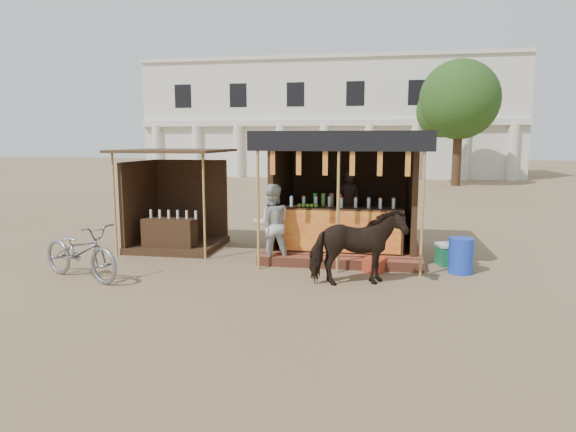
# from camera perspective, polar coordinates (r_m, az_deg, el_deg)

# --- Properties ---
(ground) EXTENTS (120.00, 120.00, 0.00)m
(ground) POSITION_cam_1_polar(r_m,az_deg,el_deg) (8.94, -1.85, -8.50)
(ground) COLOR #846B4C
(ground) RESTS_ON ground
(main_stall) EXTENTS (3.60, 3.61, 2.78)m
(main_stall) POSITION_cam_1_polar(r_m,az_deg,el_deg) (11.85, 6.30, 0.76)
(main_stall) COLOR brown
(main_stall) RESTS_ON ground
(secondary_stall) EXTENTS (2.40, 2.40, 2.38)m
(secondary_stall) POSITION_cam_1_polar(r_m,az_deg,el_deg) (12.74, -12.81, 0.34)
(secondary_stall) COLOR #3B2515
(secondary_stall) RESTS_ON ground
(cow) EXTENTS (1.82, 1.25, 1.41)m
(cow) POSITION_cam_1_polar(r_m,az_deg,el_deg) (9.29, 7.66, -3.44)
(cow) COLOR black
(cow) RESTS_ON ground
(motorbike) EXTENTS (2.15, 1.42, 1.07)m
(motorbike) POSITION_cam_1_polar(r_m,az_deg,el_deg) (10.41, -22.07, -3.66)
(motorbike) COLOR gray
(motorbike) RESTS_ON ground
(bystander) EXTENTS (1.00, 0.88, 1.70)m
(bystander) POSITION_cam_1_polar(r_m,az_deg,el_deg) (10.74, -1.82, -0.94)
(bystander) COLOR beige
(bystander) RESTS_ON ground
(blue_barrel) EXTENTS (0.56, 0.56, 0.70)m
(blue_barrel) POSITION_cam_1_polar(r_m,az_deg,el_deg) (10.68, 18.67, -4.19)
(blue_barrel) COLOR #193DC2
(blue_barrel) RESTS_ON ground
(red_crate) EXTENTS (0.50, 0.53, 0.27)m
(red_crate) POSITION_cam_1_polar(r_m,az_deg,el_deg) (10.43, 9.61, -5.36)
(red_crate) COLOR #AC331C
(red_crate) RESTS_ON ground
(cooler) EXTENTS (0.73, 0.59, 0.46)m
(cooler) POSITION_cam_1_polar(r_m,az_deg,el_deg) (11.32, 17.80, -4.05)
(cooler) COLOR #1A774A
(cooler) RESTS_ON ground
(background_building) EXTENTS (26.00, 7.45, 8.18)m
(background_building) POSITION_cam_1_polar(r_m,az_deg,el_deg) (38.52, 4.68, 10.53)
(background_building) COLOR silver
(background_building) RESTS_ON ground
(tree) EXTENTS (4.50, 4.40, 7.00)m
(tree) POSITION_cam_1_polar(r_m,az_deg,el_deg) (30.83, 18.11, 11.87)
(tree) COLOR #382314
(tree) RESTS_ON ground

